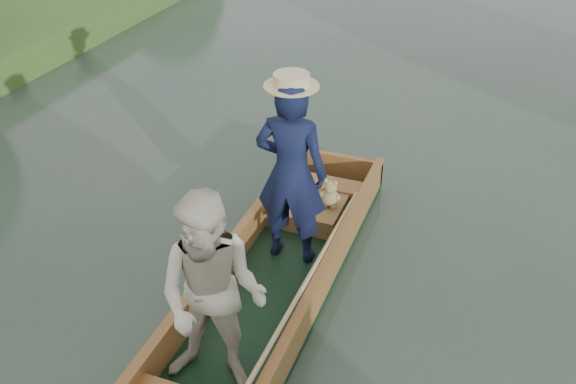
% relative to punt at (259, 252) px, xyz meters
% --- Properties ---
extents(ground, '(120.00, 120.00, 0.00)m').
position_rel_punt_xyz_m(ground, '(-0.00, 0.15, -0.74)').
color(ground, '#283D30').
rests_on(ground, ground).
extents(punt, '(1.12, 5.01, 2.12)m').
position_rel_punt_xyz_m(punt, '(0.00, 0.00, 0.00)').
color(punt, black).
rests_on(punt, ground).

